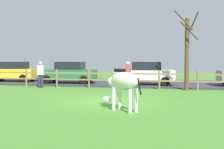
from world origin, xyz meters
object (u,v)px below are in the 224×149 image
at_px(parked_car_yellow, 12,71).
at_px(zebra, 123,83).
at_px(crow_on_grass, 120,93).
at_px(parked_car_white, 145,73).
at_px(parked_car_green, 69,72).
at_px(visitor_left_of_tree, 41,73).
at_px(visitor_right_of_tree, 128,74).
at_px(bare_tree, 187,51).

bearing_deg(parked_car_yellow, zebra, -43.66).
bearing_deg(crow_on_grass, parked_car_white, 84.60).
distance_m(crow_on_grass, parked_car_green, 7.88).
distance_m(zebra, visitor_left_of_tree, 9.16).
height_order(parked_car_white, visitor_right_of_tree, visitor_right_of_tree).
bearing_deg(zebra, parked_car_yellow, 136.34).
bearing_deg(bare_tree, parked_car_green, 162.06).
distance_m(parked_car_green, visitor_left_of_tree, 3.34).
height_order(parked_car_yellow, parked_car_white, same).
bearing_deg(parked_car_green, visitor_left_of_tree, -99.07).
distance_m(crow_on_grass, visitor_right_of_tree, 3.09).
relative_size(bare_tree, crow_on_grass, 21.10).
bearing_deg(zebra, visitor_left_of_tree, 134.51).
xyz_separation_m(bare_tree, parked_car_white, (-2.66, 2.52, -1.39)).
bearing_deg(visitor_right_of_tree, visitor_left_of_tree, -177.28).
xyz_separation_m(zebra, parked_car_yellow, (-10.90, 10.40, -0.08)).
xyz_separation_m(parked_car_yellow, visitor_right_of_tree, (9.89, -3.61, 0.06)).
bearing_deg(crow_on_grass, parked_car_yellow, 146.61).
height_order(parked_car_yellow, visitor_right_of_tree, visitor_right_of_tree).
distance_m(visitor_left_of_tree, visitor_right_of_tree, 5.42).
height_order(zebra, crow_on_grass, zebra).
height_order(zebra, visitor_right_of_tree, visitor_right_of_tree).
height_order(bare_tree, crow_on_grass, bare_tree).
distance_m(bare_tree, visitor_left_of_tree, 8.88).
relative_size(crow_on_grass, visitor_right_of_tree, 0.13).
bearing_deg(crow_on_grass, visitor_left_of_tree, 153.72).
xyz_separation_m(bare_tree, visitor_left_of_tree, (-8.75, -0.64, -1.33)).
bearing_deg(bare_tree, visitor_left_of_tree, -175.84).
xyz_separation_m(crow_on_grass, parked_car_yellow, (-10.01, 6.60, 0.72)).
bearing_deg(bare_tree, parked_car_yellow, 166.28).
relative_size(zebra, parked_car_yellow, 0.40).
bearing_deg(parked_car_white, parked_car_green, 178.57).
xyz_separation_m(crow_on_grass, visitor_right_of_tree, (-0.12, 2.99, 0.78)).
bearing_deg(crow_on_grass, parked_car_green, 129.70).
bearing_deg(visitor_left_of_tree, crow_on_grass, -26.28).
xyz_separation_m(zebra, parked_car_green, (-5.90, 9.83, -0.08)).
relative_size(parked_car_yellow, parked_car_white, 1.00).
bearing_deg(visitor_right_of_tree, bare_tree, 6.50).
distance_m(crow_on_grass, parked_car_white, 5.96).
relative_size(zebra, visitor_left_of_tree, 1.00).
distance_m(crow_on_grass, visitor_left_of_tree, 6.22).
height_order(parked_car_yellow, visitor_left_of_tree, visitor_left_of_tree).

